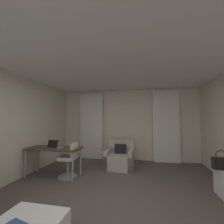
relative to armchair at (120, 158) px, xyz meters
name	(u,v)px	position (x,y,z in m)	size (l,w,h in m)	color
ground_plane	(112,207)	(0.15, -2.04, -0.28)	(12.00, 12.00, 0.00)	#564C47
wall_window	(127,124)	(0.15, 0.99, 1.02)	(5.12, 0.06, 2.60)	beige
ceiling	(112,56)	(0.15, -2.04, 2.35)	(5.12, 6.12, 0.06)	white
curtain_left_panel	(91,126)	(-1.23, 0.86, 0.97)	(0.90, 0.06, 2.50)	silver
curtain_right_panel	(166,126)	(1.52, 0.86, 0.97)	(0.90, 0.06, 2.50)	silver
armchair	(120,158)	(0.00, 0.00, 0.00)	(0.86, 0.85, 0.81)	#B2A899
desk	(54,150)	(-1.60, -1.03, 0.40)	(1.39, 0.59, 0.75)	#4C3828
desk_chair	(69,162)	(-1.16, -1.03, 0.11)	(0.48, 0.48, 0.88)	gray
laptop	(55,146)	(-1.54, -1.10, 0.51)	(0.37, 0.31, 0.22)	#ADADB2
handbag_primary	(221,163)	(2.18, -1.32, 0.36)	(0.30, 0.14, 0.37)	black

